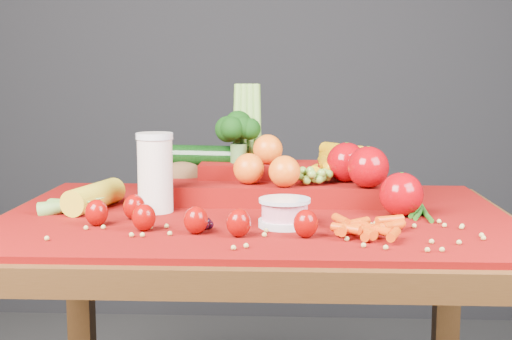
{
  "coord_description": "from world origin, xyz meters",
  "views": [
    {
      "loc": [
        0.07,
        -1.47,
        1.06
      ],
      "look_at": [
        0.0,
        0.02,
        0.85
      ],
      "focal_mm": 50.0,
      "sensor_mm": 36.0,
      "label": 1
    }
  ],
  "objects_px": {
    "yogurt_bowl": "(285,212)",
    "table": "(256,262)",
    "milk_glass": "(155,170)",
    "produce_mound": "(284,174)"
  },
  "relations": [
    {
      "from": "table",
      "to": "yogurt_bowl",
      "type": "bearing_deg",
      "value": -64.81
    },
    {
      "from": "produce_mound",
      "to": "table",
      "type": "bearing_deg",
      "value": -111.27
    },
    {
      "from": "table",
      "to": "milk_glass",
      "type": "distance_m",
      "value": 0.29
    },
    {
      "from": "produce_mound",
      "to": "yogurt_bowl",
      "type": "bearing_deg",
      "value": -89.19
    },
    {
      "from": "yogurt_bowl",
      "to": "produce_mound",
      "type": "relative_size",
      "value": 0.17
    },
    {
      "from": "yogurt_bowl",
      "to": "produce_mound",
      "type": "xyz_separation_m",
      "value": [
        -0.0,
        0.28,
        0.03
      ]
    },
    {
      "from": "table",
      "to": "milk_glass",
      "type": "relative_size",
      "value": 6.56
    },
    {
      "from": "yogurt_bowl",
      "to": "milk_glass",
      "type": "bearing_deg",
      "value": 154.18
    },
    {
      "from": "milk_glass",
      "to": "yogurt_bowl",
      "type": "bearing_deg",
      "value": -25.82
    },
    {
      "from": "yogurt_bowl",
      "to": "table",
      "type": "bearing_deg",
      "value": 115.19
    }
  ]
}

